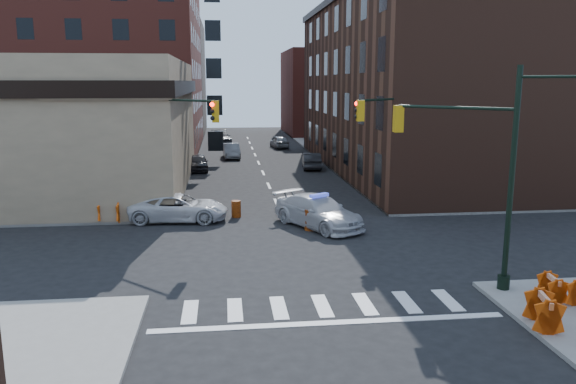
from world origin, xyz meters
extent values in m
plane|color=black|center=(0.00, 0.00, 0.00)|extent=(140.00, 140.00, 0.00)
cube|color=gray|center=(-23.00, 32.75, 0.07)|extent=(34.00, 54.50, 0.15)
cube|color=gray|center=(23.00, 32.75, 0.07)|extent=(34.00, 54.50, 0.15)
cube|color=#9C8666|center=(-17.00, 16.50, 4.50)|extent=(22.00, 22.00, 9.00)
cube|color=maroon|center=(-18.50, 40.00, 12.00)|extent=(25.00, 25.00, 24.00)
cube|color=#46271C|center=(13.00, 22.50, 7.00)|extent=(14.00, 34.00, 14.00)
cube|color=brown|center=(-16.00, 62.00, 8.00)|extent=(20.00, 18.00, 16.00)
cube|color=maroon|center=(14.00, 58.00, 6.00)|extent=(16.00, 16.00, 12.00)
cylinder|color=black|center=(6.80, -6.30, 4.15)|extent=(0.20, 0.20, 8.00)
cylinder|color=black|center=(6.80, -6.30, 0.40)|extent=(0.44, 0.44, 0.50)
cylinder|color=black|center=(5.21, -4.71, 6.65)|extent=(3.27, 3.27, 0.12)
cube|color=#BF8C0C|center=(3.62, -3.12, 6.15)|extent=(0.35, 0.35, 1.05)
sphere|color=#FF0C05|center=(3.77, -2.96, 6.50)|extent=(0.22, 0.22, 0.22)
sphere|color=black|center=(3.77, -2.96, 6.17)|extent=(0.22, 0.22, 0.22)
sphere|color=black|center=(3.77, -2.96, 5.84)|extent=(0.22, 0.22, 0.22)
cylinder|color=black|center=(7.65, -7.15, 7.75)|extent=(1.91, 1.91, 0.10)
cylinder|color=black|center=(-6.80, 6.30, 4.15)|extent=(0.20, 0.20, 8.00)
cylinder|color=black|center=(-6.80, 6.30, 0.40)|extent=(0.44, 0.44, 0.50)
cylinder|color=black|center=(-5.21, 4.71, 6.65)|extent=(3.27, 3.27, 0.12)
cube|color=#BF8C0C|center=(-3.62, 3.12, 6.15)|extent=(0.35, 0.35, 1.05)
sphere|color=#FF0C05|center=(-3.77, 2.96, 6.50)|extent=(0.22, 0.22, 0.22)
sphere|color=black|center=(-3.77, 2.96, 6.17)|extent=(0.22, 0.22, 0.22)
sphere|color=black|center=(-3.77, 2.96, 5.84)|extent=(0.22, 0.22, 0.22)
cylinder|color=black|center=(6.80, 6.30, 4.15)|extent=(0.20, 0.20, 8.00)
cylinder|color=black|center=(6.80, 6.30, 0.40)|extent=(0.44, 0.44, 0.50)
cylinder|color=black|center=(5.21, 4.71, 6.65)|extent=(3.27, 3.27, 0.12)
cube|color=#BF8C0C|center=(3.62, 3.12, 6.15)|extent=(0.35, 0.35, 1.05)
sphere|color=#FF0C05|center=(3.46, 3.27, 6.50)|extent=(0.22, 0.22, 0.22)
sphere|color=black|center=(3.46, 3.27, 6.17)|extent=(0.22, 0.22, 0.22)
sphere|color=black|center=(3.46, 3.27, 5.84)|extent=(0.22, 0.22, 0.22)
cylinder|color=black|center=(7.50, 26.00, 1.45)|extent=(0.24, 0.24, 2.60)
sphere|color=brown|center=(7.50, 26.00, 3.50)|extent=(3.00, 3.00, 3.00)
cylinder|color=black|center=(7.50, 34.00, 1.45)|extent=(0.24, 0.24, 2.60)
sphere|color=brown|center=(7.50, 34.00, 3.50)|extent=(3.00, 3.00, 3.00)
imported|color=#BCBCC1|center=(1.64, 3.83, 0.82)|extent=(4.89, 6.05, 1.65)
imported|color=silver|center=(-5.80, 5.99, 0.75)|extent=(5.56, 2.92, 1.49)
imported|color=black|center=(-5.50, 23.85, 0.71)|extent=(1.86, 4.22, 1.41)
imported|color=gray|center=(-2.50, 31.73, 0.73)|extent=(1.79, 4.51, 1.46)
imported|color=black|center=(-3.59, 44.87, 0.80)|extent=(2.82, 5.72, 1.60)
imported|color=black|center=(4.43, 23.91, 0.71)|extent=(1.89, 4.44, 1.42)
imported|color=gray|center=(3.19, 39.97, 0.72)|extent=(2.13, 4.39, 1.45)
imported|color=black|center=(-8.17, 6.36, 0.97)|extent=(0.68, 0.53, 1.64)
imported|color=black|center=(-10.65, 6.00, 0.96)|extent=(0.87, 0.72, 1.62)
imported|color=#212432|center=(-11.00, 8.91, 1.05)|extent=(1.13, 0.66, 1.81)
cylinder|color=red|center=(1.13, 3.22, 0.55)|extent=(0.67, 0.67, 1.09)
cylinder|color=#BF3C08|center=(-2.63, 6.50, 0.47)|extent=(0.54, 0.54, 0.95)
camera|label=1|loc=(-3.25, -24.72, 7.60)|focal=35.00mm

